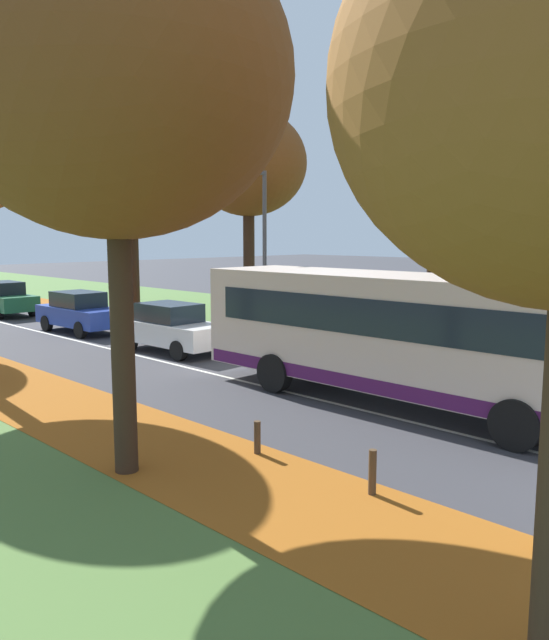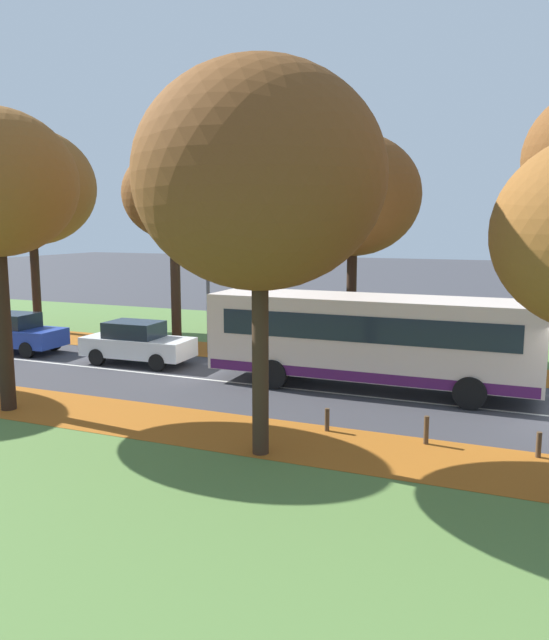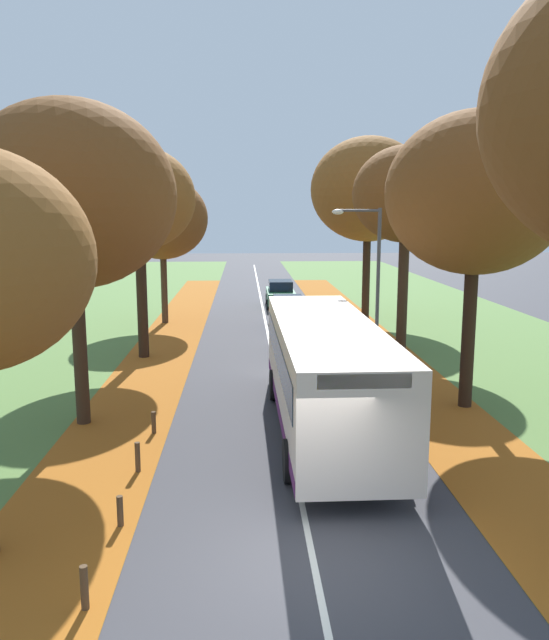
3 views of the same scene
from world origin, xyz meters
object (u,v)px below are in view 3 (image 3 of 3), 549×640
Objects in this scene: tree_left_near at (72,196)px; tree_right_mid at (406,195)px; bollard_second at (120,511)px; car_white_lead at (300,336)px; bus at (325,369)px; bollard_third at (138,457)px; tree_left_far at (162,218)px; tree_right_near at (476,194)px; tree_right_far at (368,190)px; bollard_fourth at (154,423)px; bollard_nearest at (84,588)px; streetlamp_right at (370,268)px; car_green_third_in_line at (280,294)px; tree_left_mid at (138,199)px; car_blue_following at (289,312)px.

tree_right_mid is at bearing 38.86° from tree_left_near.
tree_left_near reaches higher than bollard_second.
bus is at bearing -91.06° from car_white_lead.
bollard_second is 0.86× the size of bollard_third.
tree_left_far reaches higher than bus.
tree_right_mid is at bearing 58.75° from bollard_second.
tree_right_near is 16.15m from tree_right_far.
tree_right_far is 21.36m from bollard_fourth.
streetlamp_right is (7.21, 15.02, 3.39)m from bollard_nearest.
tree_left_near reaches higher than tree_right_mid.
tree_right_far is 2.32× the size of car_white_lead.
tree_right_near is 12.42× the size of bollard_third.
car_green_third_in_line is (6.80, 21.62, -5.45)m from tree_left_near.
tree_right_far is 11.82m from car_white_lead.
tree_left_mid is 0.96× the size of tree_right_near.
bus is (6.25, -8.99, -4.63)m from tree_left_mid.
tree_left_far is 13.06m from tree_right_mid.
tree_left_far is at bearing -174.54° from tree_right_far.
car_white_lead is (-4.45, -0.98, -5.72)m from tree_right_mid.
tree_right_mid is (0.06, 8.11, 0.17)m from tree_right_near.
tree_left_near reaches higher than tree_right_near.
bollard_fourth is 10.99m from streetlamp_right.
tree_right_mid reaches higher than bollard_second.
bus is at bearing -90.33° from car_green_third_in_line.
tree_right_near reaches higher than bollard_third.
car_blue_following is at bearing 108.58° from tree_right_near.
tree_left_near reaches higher than tree_left_mid.
tree_left_far reaches higher than bollard_fourth.
bollard_second is 0.14× the size of car_green_third_in_line.
tree_right_far is at bearing 90.00° from tree_right_mid.
tree_right_mid is 14.97m from bollard_fourth.
bollard_fourth is (2.09, -0.94, -5.97)m from tree_left_near.
tree_right_far is 11.22m from streetlamp_right.
car_green_third_in_line is at bearing 81.16° from bollard_nearest.
tree_right_near reaches higher than bollard_second.
bollard_nearest is 1.00× the size of bollard_third.
tree_right_mid is at bearing -90.00° from tree_right_far.
bollard_nearest is 5.00m from bollard_third.
tree_right_mid is 12.04m from bus.
streetlamp_right is (9.33, 6.57, -2.53)m from tree_left_near.
bollard_second is 0.06× the size of bus.
bollard_nearest is 1.16× the size of bollard_second.
tree_left_near is 2.08× the size of car_green_third_in_line.
bollard_nearest is (-9.16, -17.54, -6.18)m from tree_right_mid.
bollard_fourth is 15.84m from car_blue_following.
tree_right_mid is 2.02× the size of car_blue_following.
car_green_third_in_line is (-4.49, 12.53, -5.72)m from tree_right_mid.
streetlamp_right is 15.54m from car_green_third_in_line.
bollard_third is 12.82m from streetlamp_right.
tree_right_far is 23.50m from bollard_third.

